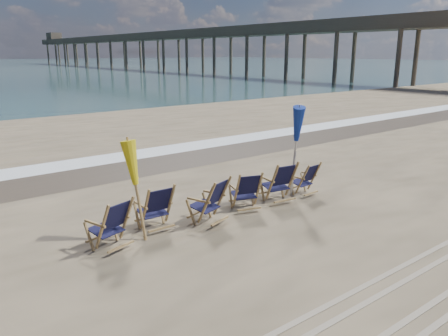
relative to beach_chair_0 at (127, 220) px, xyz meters
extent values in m
cube|color=silver|center=(2.86, 6.83, -0.51)|extent=(200.00, 1.40, 0.01)
cube|color=#42362A|center=(2.86, 5.33, -0.51)|extent=(200.00, 2.60, 0.00)
cylinder|color=#9C7946|center=(0.31, 0.14, 0.47)|extent=(0.06, 0.06, 1.95)
cone|color=gold|center=(0.31, 0.14, 0.97)|extent=(0.30, 0.30, 0.85)
cylinder|color=#A5A5AD|center=(4.43, -0.05, 0.69)|extent=(0.06, 0.06, 2.40)
cone|color=navy|center=(4.43, -0.05, 1.42)|extent=(0.30, 0.30, 0.85)
camera|label=1|loc=(-3.23, -7.19, 3.05)|focal=35.00mm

